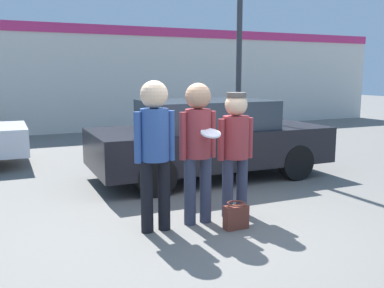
{
  "coord_description": "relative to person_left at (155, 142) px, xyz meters",
  "views": [
    {
      "loc": [
        -2.37,
        -4.62,
        1.9
      ],
      "look_at": [
        -0.16,
        0.36,
        1.0
      ],
      "focal_mm": 40.0,
      "sensor_mm": 36.0,
      "label": 1
    }
  ],
  "objects": [
    {
      "name": "ground_plane",
      "position": [
        0.75,
        -0.13,
        -1.1
      ],
      "size": [
        56.0,
        56.0,
        0.0
      ],
      "primitive_type": "plane",
      "color": "#66635E"
    },
    {
      "name": "storefront_building",
      "position": [
        0.75,
        9.48,
        0.66
      ],
      "size": [
        24.0,
        0.22,
        3.47
      ],
      "color": "silver",
      "rests_on": "ground"
    },
    {
      "name": "person_left",
      "position": [
        0.0,
        0.0,
        0.0
      ],
      "size": [
        0.51,
        0.34,
        1.83
      ],
      "color": "black",
      "rests_on": "ground"
    },
    {
      "name": "person_middle_with_frisbee",
      "position": [
        0.58,
        0.04,
        -0.03
      ],
      "size": [
        0.49,
        0.52,
        1.79
      ],
      "color": "#2D3347",
      "rests_on": "ground"
    },
    {
      "name": "person_right",
      "position": [
        1.17,
        0.12,
        -0.11
      ],
      "size": [
        0.52,
        0.35,
        1.66
      ],
      "color": "#2D3347",
      "rests_on": "ground"
    },
    {
      "name": "parked_car_near",
      "position": [
        1.81,
        2.23,
        -0.38
      ],
      "size": [
        4.31,
        1.86,
        1.43
      ],
      "color": "black",
      "rests_on": "ground"
    },
    {
      "name": "handbag",
      "position": [
        0.93,
        -0.34,
        -0.94
      ],
      "size": [
        0.3,
        0.23,
        0.33
      ],
      "color": "brown",
      "rests_on": "ground"
    }
  ]
}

